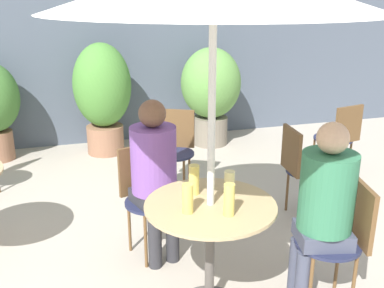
# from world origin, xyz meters

# --- Properties ---
(storefront_wall) EXTENTS (10.00, 0.06, 3.00)m
(storefront_wall) POSITION_xyz_m (0.00, 3.83, 1.50)
(storefront_wall) COLOR #4C5666
(storefront_wall) RESTS_ON ground_plane
(cafe_table_near) EXTENTS (0.80, 0.80, 0.74)m
(cafe_table_near) POSITION_xyz_m (0.20, 0.16, 0.58)
(cafe_table_near) COLOR #514C47
(cafe_table_near) RESTS_ON ground_plane
(bistro_chair_0) EXTENTS (0.45, 0.43, 0.84)m
(bistro_chair_0) POSITION_xyz_m (1.02, -0.02, 0.51)
(bistro_chair_0) COLOR #232847
(bistro_chair_0) RESTS_ON ground_plane
(bistro_chair_1) EXTENTS (0.44, 0.45, 0.84)m
(bistro_chair_1) POSITION_xyz_m (-0.05, 0.97, 0.51)
(bistro_chair_1) COLOR #232847
(bistro_chair_1) RESTS_ON ground_plane
(bistro_chair_2) EXTENTS (0.46, 0.47, 0.84)m
(bistro_chair_2) POSITION_xyz_m (0.43, 1.96, 0.51)
(bistro_chair_2) COLOR #232847
(bistro_chair_2) RESTS_ON ground_plane
(bistro_chair_3) EXTENTS (0.42, 0.44, 0.84)m
(bistro_chair_3) POSITION_xyz_m (2.19, 1.78, 0.51)
(bistro_chair_3) COLOR #232847
(bistro_chair_3) RESTS_ON ground_plane
(bistro_chair_5) EXTENTS (0.43, 0.42, 0.84)m
(bistro_chair_5) POSITION_xyz_m (1.35, 1.12, 0.51)
(bistro_chair_5) COLOR #232847
(bistro_chair_5) RESTS_ON ground_plane
(seated_person_0) EXTENTS (0.38, 0.35, 1.23)m
(seated_person_0) POSITION_xyz_m (0.88, 0.01, 0.73)
(seated_person_0) COLOR #42475B
(seated_person_0) RESTS_ON ground_plane
(seated_person_1) EXTENTS (0.36, 0.39, 1.24)m
(seated_person_1) POSITION_xyz_m (-0.00, 0.83, 0.73)
(seated_person_1) COLOR #2D2D33
(seated_person_1) RESTS_ON ground_plane
(beer_glass_0) EXTENTS (0.07, 0.07, 0.16)m
(beer_glass_0) POSITION_xyz_m (0.35, 0.25, 0.82)
(beer_glass_0) COLOR beige
(beer_glass_0) RESTS_ON cafe_table_near
(beer_glass_1) EXTENTS (0.07, 0.07, 0.19)m
(beer_glass_1) POSITION_xyz_m (0.15, 0.33, 0.83)
(beer_glass_1) COLOR #DBC65B
(beer_glass_1) RESTS_ON cafe_table_near
(beer_glass_2) EXTENTS (0.06, 0.06, 0.18)m
(beer_glass_2) POSITION_xyz_m (0.04, 0.09, 0.83)
(beer_glass_2) COLOR #DBC65B
(beer_glass_2) RESTS_ON cafe_table_near
(beer_glass_3) EXTENTS (0.06, 0.06, 0.19)m
(beer_glass_3) POSITION_xyz_m (0.26, -0.00, 0.83)
(beer_glass_3) COLOR #DBC65B
(beer_glass_3) RESTS_ON cafe_table_near
(potted_plant_1) EXTENTS (0.71, 0.71, 1.38)m
(potted_plant_1) POSITION_xyz_m (-0.14, 3.36, 0.78)
(potted_plant_1) COLOR #93664C
(potted_plant_1) RESTS_ON ground_plane
(potted_plant_2) EXTENTS (0.78, 0.78, 1.28)m
(potted_plant_2) POSITION_xyz_m (1.25, 3.32, 0.75)
(potted_plant_2) COLOR slate
(potted_plant_2) RESTS_ON ground_plane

